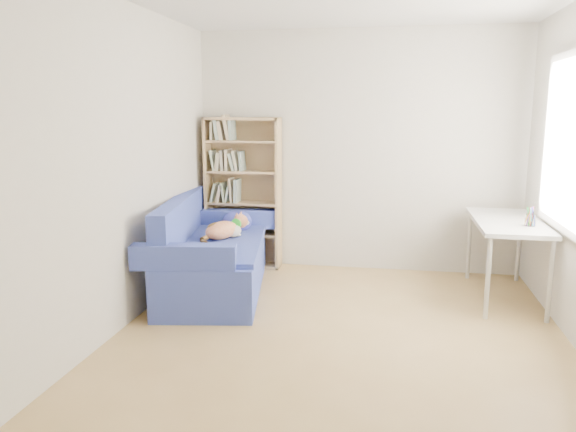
% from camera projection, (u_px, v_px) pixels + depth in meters
% --- Properties ---
extents(ground, '(4.00, 4.00, 0.00)m').
position_uv_depth(ground, '(339.00, 336.00, 4.40)').
color(ground, '#9B7A46').
rests_on(ground, ground).
extents(room_shell, '(3.54, 4.04, 2.62)m').
position_uv_depth(room_shell, '(357.00, 125.00, 4.11)').
color(room_shell, silver).
rests_on(room_shell, ground).
extents(sofa, '(1.15, 1.97, 0.91)m').
position_uv_depth(sofa, '(212.00, 256.00, 5.48)').
color(sofa, navy).
rests_on(sofa, ground).
extents(bookshelf, '(0.83, 0.26, 1.67)m').
position_uv_depth(bookshelf, '(243.00, 199.00, 6.27)').
color(bookshelf, tan).
rests_on(bookshelf, ground).
extents(desk, '(0.59, 1.29, 0.75)m').
position_uv_depth(desk, '(507.00, 227.00, 5.18)').
color(desk, silver).
rests_on(desk, ground).
extents(pen_cup, '(0.09, 0.09, 0.17)m').
position_uv_depth(pen_cup, '(530.00, 219.00, 4.89)').
color(pen_cup, white).
rests_on(pen_cup, desk).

